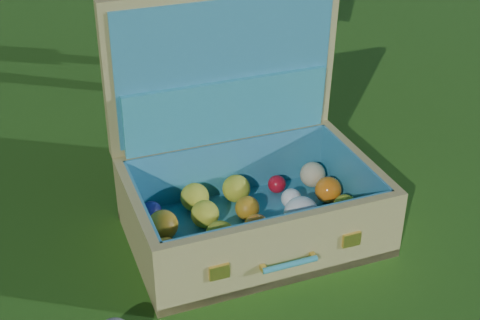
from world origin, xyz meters
The scene contains 2 objects.
ground centered at (0.00, 0.00, 0.00)m, with size 60.00×60.00×0.00m, color #215114.
suitcase centered at (0.07, 0.15, 0.17)m, with size 0.64×0.49×0.60m.
Camera 1 is at (-0.54, -1.17, 1.05)m, focal length 50.00 mm.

